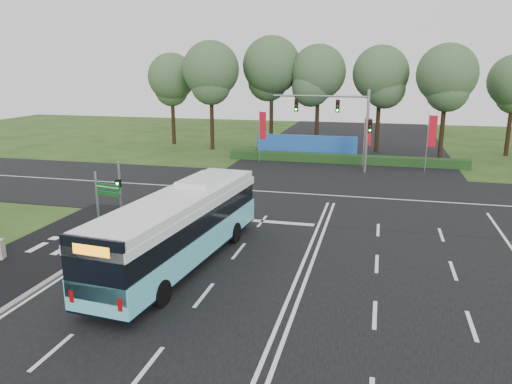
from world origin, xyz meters
TOP-DOWN VIEW (x-y plane):
  - ground at (0.00, 0.00)m, footprint 120.00×120.00m
  - road_main at (0.00, 0.00)m, footprint 20.00×120.00m
  - road_cross at (0.00, 12.00)m, footprint 120.00×14.00m
  - bike_path at (-12.50, -3.00)m, footprint 5.00×18.00m
  - kerb_strip at (-10.10, -3.00)m, footprint 0.25×18.00m
  - city_bus at (-5.38, -2.19)m, footprint 3.74×12.63m
  - pedestrian_signal at (-10.83, 2.25)m, footprint 0.32×0.43m
  - street_sign at (-9.87, -1.12)m, footprint 1.49×0.40m
  - banner_flag_left at (-7.71, 23.36)m, footprint 0.71×0.18m
  - banner_flag_mid at (1.96, 22.94)m, footprint 0.66×0.09m
  - banner_flag_right at (7.26, 22.29)m, footprint 0.73×0.08m
  - traffic_light_gantry at (0.21, 20.50)m, footprint 8.41×0.28m
  - hedge at (0.00, 24.50)m, footprint 22.00×1.20m
  - blue_hoarding at (-4.00, 27.00)m, footprint 10.00×0.30m
  - eucalyptus_row at (2.91, 31.28)m, footprint 53.26×9.11m

SIDE VIEW (x-z plane):
  - ground at x=0.00m, z-range 0.00..0.00m
  - road_main at x=0.00m, z-range 0.00..0.04m
  - road_cross at x=0.00m, z-range 0.00..0.05m
  - bike_path at x=-12.50m, z-range 0.00..0.06m
  - kerb_strip at x=-10.10m, z-range 0.00..0.12m
  - hedge at x=0.00m, z-range 0.00..0.80m
  - blue_hoarding at x=-4.00m, z-range 0.00..2.20m
  - city_bus at x=-5.38m, z-range 0.01..3.58m
  - pedestrian_signal at x=-10.83m, z-range 0.17..3.91m
  - street_sign at x=-9.87m, z-range 0.51..4.40m
  - banner_flag_mid at x=1.96m, z-range 0.69..5.18m
  - banner_flag_left at x=-7.71m, z-range 0.72..5.56m
  - banner_flag_right at x=7.26m, z-range 0.74..5.69m
  - traffic_light_gantry at x=0.21m, z-range 1.16..8.16m
  - eucalyptus_row at x=2.91m, z-range 2.21..14.28m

